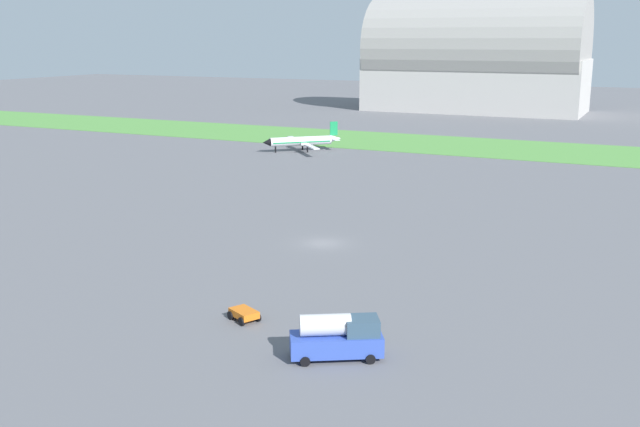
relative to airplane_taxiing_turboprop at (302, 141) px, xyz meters
name	(u,v)px	position (x,y,z in m)	size (l,w,h in m)	color
ground_plane	(323,243)	(32.70, -60.02, -2.10)	(600.00, 600.00, 0.00)	slate
grass_taxiway_strip	(489,147)	(32.70, 21.08, -2.06)	(360.00, 28.00, 0.08)	#549342
airplane_taxiing_turboprop	(302,141)	(0.00, 0.00, 0.00)	(13.95, 14.84, 5.75)	white
fuel_truck_near_gate	(338,337)	(46.35, -86.74, -0.52)	(6.83, 5.34, 3.29)	#334FB2
baggage_cart_midfield	(244,314)	(36.68, -83.47, -1.53)	(2.92, 2.64, 0.90)	orange
hangar_distant	(476,60)	(10.45, 98.70, 13.44)	(65.39, 32.37, 35.18)	#BCB7B2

